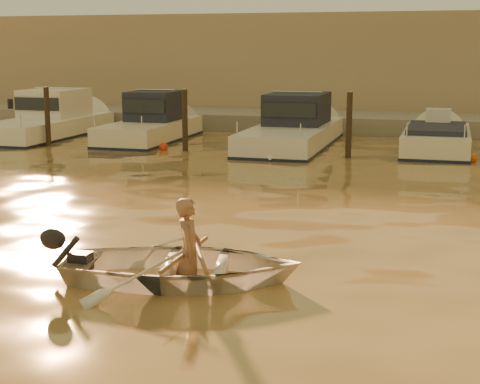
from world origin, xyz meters
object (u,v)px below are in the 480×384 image
(person, at_px, (189,251))
(moored_boat_1, at_px, (150,123))
(moored_boat_0, at_px, (46,120))
(dinghy, at_px, (182,266))
(moored_boat_3, at_px, (436,144))
(waterfront_building, at_px, (392,67))
(moored_boat_2, at_px, (293,128))

(person, distance_m, moored_boat_1, 16.50)
(person, height_order, moored_boat_0, moored_boat_0)
(dinghy, bearing_deg, moored_boat_1, 12.33)
(person, height_order, moored_boat_1, moored_boat_1)
(moored_boat_3, xyz_separation_m, waterfront_building, (-2.35, 11.00, 2.17))
(moored_boat_3, height_order, waterfront_building, waterfront_building)
(dinghy, distance_m, moored_boat_0, 18.62)
(dinghy, xyz_separation_m, moored_boat_1, (-6.83, 15.00, 0.39))
(waterfront_building, bearing_deg, dinghy, -91.83)
(person, bearing_deg, moored_boat_1, 12.67)
(dinghy, height_order, moored_boat_3, moored_boat_3)
(moored_boat_1, distance_m, moored_boat_3, 10.02)
(person, distance_m, moored_boat_3, 15.29)
(person, bearing_deg, waterfront_building, -13.77)
(moored_boat_0, bearing_deg, moored_boat_2, 0.00)
(moored_boat_2, bearing_deg, moored_boat_0, 180.00)
(dinghy, relative_size, waterfront_building, 0.07)
(moored_boat_2, distance_m, moored_boat_3, 4.77)
(moored_boat_2, bearing_deg, moored_boat_3, 0.00)
(moored_boat_2, distance_m, waterfront_building, 11.40)
(moored_boat_0, relative_size, moored_boat_3, 1.26)
(dinghy, relative_size, person, 2.22)
(moored_boat_1, height_order, waterfront_building, waterfront_building)
(moored_boat_2, bearing_deg, person, -83.63)
(moored_boat_1, xyz_separation_m, waterfront_building, (7.66, 11.00, 1.77))
(moored_boat_0, xyz_separation_m, moored_boat_3, (14.21, 0.00, -0.40))
(moored_boat_0, relative_size, moored_boat_1, 1.18)
(waterfront_building, bearing_deg, moored_boat_0, -137.14)
(moored_boat_0, distance_m, moored_boat_3, 14.21)
(dinghy, distance_m, moored_boat_1, 16.48)
(moored_boat_0, height_order, waterfront_building, waterfront_building)
(moored_boat_0, xyz_separation_m, waterfront_building, (11.86, 11.00, 1.77))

